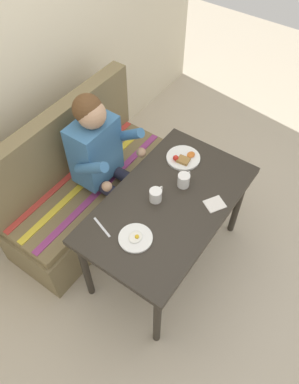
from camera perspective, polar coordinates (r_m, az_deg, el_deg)
name	(u,v)px	position (r m, az deg, el deg)	size (l,w,h in m)	color
ground_plane	(165,258)	(2.97, 2.40, -10.04)	(8.00, 8.00, 0.00)	#C2B49B
back_wall	(6,56)	(2.69, -21.07, 18.85)	(4.40, 0.10, 2.60)	beige
table	(168,209)	(2.43, 2.90, -2.66)	(1.20, 0.70, 0.73)	#2D2820
couch	(86,188)	(2.99, -9.66, 0.62)	(1.44, 0.56, 1.00)	olive
person	(103,156)	(2.62, -7.11, 5.46)	(0.45, 0.61, 1.21)	teal
plate_breakfast	(183,158)	(2.60, 5.18, 5.21)	(0.24, 0.24, 0.05)	white
plate_eggs	(136,238)	(2.20, -2.15, -7.02)	(0.20, 0.20, 0.04)	white
coffee_mug	(184,180)	(2.42, 5.33, 1.84)	(0.12, 0.08, 0.09)	white
coffee_mug_second	(156,195)	(2.33, 0.97, -0.43)	(0.12, 0.08, 0.09)	white
napkin	(215,204)	(2.38, 9.92, -1.83)	(0.12, 0.10, 0.01)	silver
fork	(102,227)	(2.26, -7.28, -5.35)	(0.01, 0.17, 0.01)	silver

